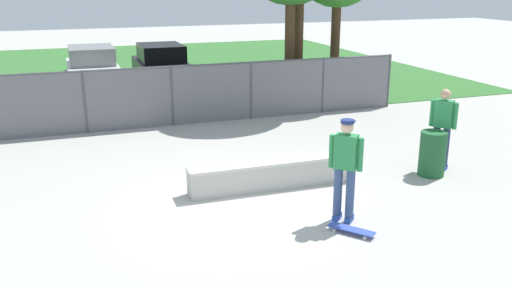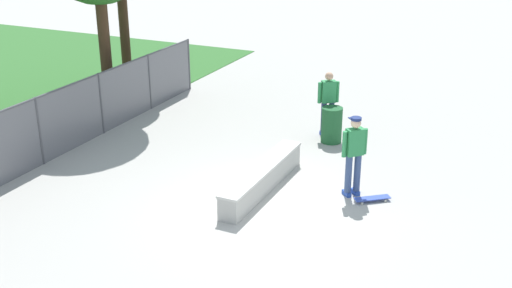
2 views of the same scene
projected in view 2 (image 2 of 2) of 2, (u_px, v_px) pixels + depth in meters
The scene contains 7 objects.
ground_plane at pixel (266, 211), 13.22m from camera, with size 80.00×80.00×0.00m, color #ADAAA3.
concrete_ledge at pixel (263, 178), 14.10m from camera, with size 3.52×0.52×0.57m.
skateboarder at pixel (354, 152), 13.56m from camera, with size 0.46×0.46×1.84m.
skateboard at pixel (372, 198), 13.63m from camera, with size 0.65×0.75×0.09m.
chainlink_fence at pixel (39, 128), 15.22m from camera, with size 14.46×0.07×1.74m.
bystander at pixel (328, 101), 17.04m from camera, with size 0.43×0.51×1.82m.
trash_bin at pixel (332, 125), 16.79m from camera, with size 0.56×0.56×0.97m, color #1E592D.
Camera 2 is at (-10.77, -4.71, 6.21)m, focal length 43.82 mm.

